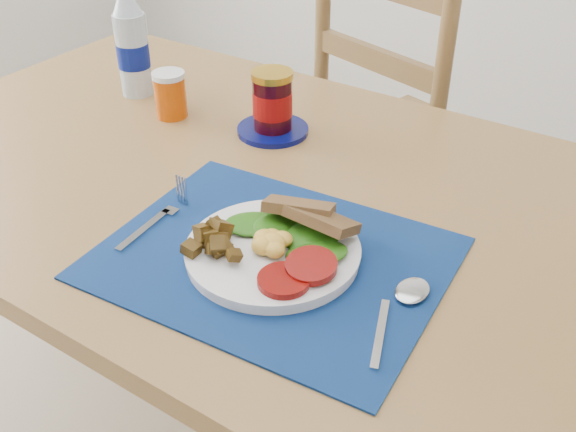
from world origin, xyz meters
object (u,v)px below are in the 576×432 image
(juice_glass, at_px, (170,96))
(jam_on_saucer, at_px, (272,106))
(chair_far, at_px, (405,107))
(breakfast_plate, at_px, (269,247))
(water_bottle, at_px, (132,48))

(juice_glass, height_order, jam_on_saucer, jam_on_saucer)
(chair_far, distance_m, breakfast_plate, 0.92)
(breakfast_plate, height_order, water_bottle, water_bottle)
(water_bottle, bearing_deg, jam_on_saucer, 1.34)
(chair_far, relative_size, juice_glass, 13.52)
(water_bottle, relative_size, juice_glass, 2.63)
(jam_on_saucer, bearing_deg, juice_glass, -166.15)
(juice_glass, xyz_separation_m, jam_on_saucer, (0.22, 0.05, 0.01))
(water_bottle, bearing_deg, breakfast_plate, -29.53)
(breakfast_plate, relative_size, juice_glass, 2.84)
(chair_far, xyz_separation_m, jam_on_saucer, (-0.04, -0.55, 0.20))
(breakfast_plate, bearing_deg, water_bottle, 139.81)
(breakfast_plate, distance_m, water_bottle, 0.68)
(chair_far, distance_m, jam_on_saucer, 0.59)
(breakfast_plate, distance_m, jam_on_saucer, 0.41)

